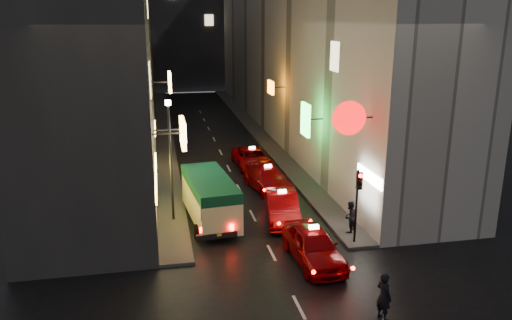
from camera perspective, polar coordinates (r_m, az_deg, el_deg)
building_left at (r=45.63m, az=-15.87°, el=13.76°), size 7.64×52.00×18.00m
building_right at (r=47.25m, az=4.48°, el=14.35°), size 7.93×52.00×18.00m
building_far at (r=77.64m, az=-8.11°, el=16.29°), size 30.00×10.00×22.00m
sidewalk_left at (r=46.61m, az=-10.45°, el=3.04°), size 1.50×52.00×0.15m
sidewalk_right at (r=47.46m, az=-0.13°, el=3.54°), size 1.50×52.00×0.15m
minibus at (r=25.65m, az=-5.32°, el=-3.93°), size 2.58×5.89×2.45m
taxi_near at (r=21.94m, az=6.56°, el=-9.35°), size 2.60×5.73×1.96m
taxi_second at (r=26.15m, az=2.99°, el=-5.07°), size 3.03×5.74×1.91m
taxi_third at (r=30.63m, az=1.38°, el=-1.93°), size 2.97×5.60×1.86m
taxi_far at (r=35.17m, az=-0.42°, el=0.35°), size 2.27×5.12×1.77m
pedestrian_crossing at (r=18.49m, az=14.43°, el=-14.53°), size 0.62×0.76×2.00m
pedestrian_sidewalk at (r=24.73m, az=10.68°, el=-6.18°), size 0.79×0.74×1.78m
traffic_light at (r=23.04m, az=11.61°, el=-3.52°), size 0.26×0.43×3.50m
lamp_post at (r=25.34m, az=-9.76°, el=0.81°), size 0.28×0.28×6.22m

